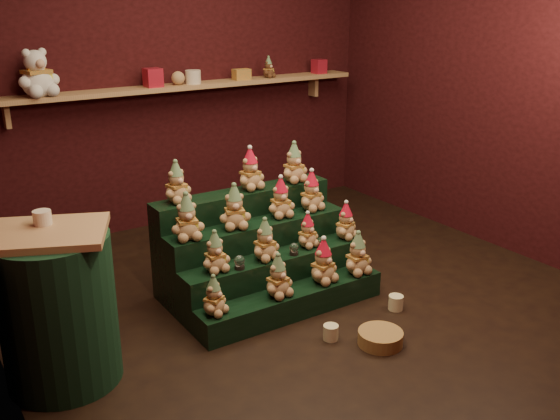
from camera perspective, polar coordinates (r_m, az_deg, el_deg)
ground at (r=4.59m, az=1.92°, el=-7.87°), size 4.00×4.00×0.00m
back_wall at (r=5.93m, az=-9.63°, el=12.24°), size 4.00×0.10×2.80m
right_wall at (r=5.58m, az=19.95°, el=10.97°), size 0.10×4.00×2.80m
back_shelf at (r=5.78m, az=-8.84°, el=11.05°), size 3.60×0.26×0.24m
riser_tier_front at (r=4.31m, az=1.15°, el=-8.45°), size 1.40×0.22×0.18m
riser_tier_midfront at (r=4.43m, az=-0.46°, el=-6.32°), size 1.40×0.22×0.36m
riser_tier_midback at (r=4.56m, az=-1.96°, el=-4.30°), size 1.40×0.22×0.54m
riser_tier_back at (r=4.71m, az=-3.36°, el=-2.40°), size 1.40×0.22×0.72m
teddy_0 at (r=3.94m, az=-6.07°, el=-7.77°), size 0.24×0.23×0.26m
teddy_1 at (r=4.13m, az=-0.18°, el=-6.04°), size 0.24×0.22×0.29m
teddy_2 at (r=4.34m, az=3.96°, el=-4.68°), size 0.26×0.25×0.31m
teddy_3 at (r=4.49m, az=7.10°, el=-3.94°), size 0.22×0.20×0.31m
teddy_4 at (r=4.09m, az=-5.96°, el=-3.82°), size 0.20×0.18×0.27m
teddy_5 at (r=4.25m, az=-1.38°, el=-2.71°), size 0.23×0.21×0.29m
teddy_6 at (r=4.47m, az=2.53°, el=-1.88°), size 0.21×0.19×0.25m
teddy_7 at (r=4.64m, az=6.02°, el=-1.00°), size 0.24×0.23×0.27m
teddy_8 at (r=4.15m, az=-8.51°, el=-0.62°), size 0.26×0.24×0.31m
teddy_9 at (r=4.31m, az=-4.18°, el=0.29°), size 0.27×0.26×0.31m
teddy_10 at (r=4.53m, az=0.06°, el=1.13°), size 0.23×0.21×0.29m
teddy_11 at (r=4.68m, az=2.89°, el=1.74°), size 0.24×0.22×0.30m
teddy_12 at (r=4.34m, az=-9.46°, el=2.54°), size 0.24×0.22×0.29m
teddy_13 at (r=4.58m, az=-2.74°, el=3.74°), size 0.24×0.22×0.30m
teddy_14 at (r=4.76m, az=1.29°, el=4.36°), size 0.23×0.21×0.30m
snow_globe_a at (r=4.14m, az=-3.72°, el=-4.78°), size 0.07×0.07×0.10m
snow_globe_b at (r=4.35m, az=1.29°, el=-3.57°), size 0.06×0.06×0.09m
snow_globe_c at (r=4.49m, az=3.88°, el=-2.95°), size 0.06×0.06×0.08m
side_table at (r=3.69m, az=-19.64°, el=-8.42°), size 0.74×0.69×0.91m
table_ornament at (r=3.59m, az=-20.91°, el=-0.66°), size 0.10×0.10×0.08m
mini_christmas_tree at (r=4.11m, az=-6.05°, el=-9.10°), size 0.18×0.18×0.31m
mug_left at (r=4.05m, az=4.67°, el=-11.09°), size 0.10×0.10×0.10m
mug_right at (r=4.46m, az=10.54°, el=-8.32°), size 0.10×0.10×0.10m
wicker_basket at (r=4.04m, az=9.16°, el=-11.46°), size 0.38×0.38×0.09m
white_bear at (r=5.33m, az=-21.44°, el=12.12°), size 0.39×0.37×0.47m
brown_bear at (r=6.15m, az=-1.05°, el=12.91°), size 0.17×0.17×0.20m
gift_tin_red_a at (r=5.63m, az=-11.54°, el=11.77°), size 0.14×0.14×0.16m
gift_tin_cream at (r=5.79m, az=-7.96°, el=11.96°), size 0.14×0.14×0.12m
gift_tin_red_b at (r=6.51m, az=3.59°, el=12.97°), size 0.12×0.12×0.14m
shelf_plush_ball at (r=5.72m, az=-9.31°, el=11.82°), size 0.12×0.12×0.12m
scarf_gift_box at (r=6.02m, az=-3.54°, el=12.28°), size 0.16×0.10×0.10m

